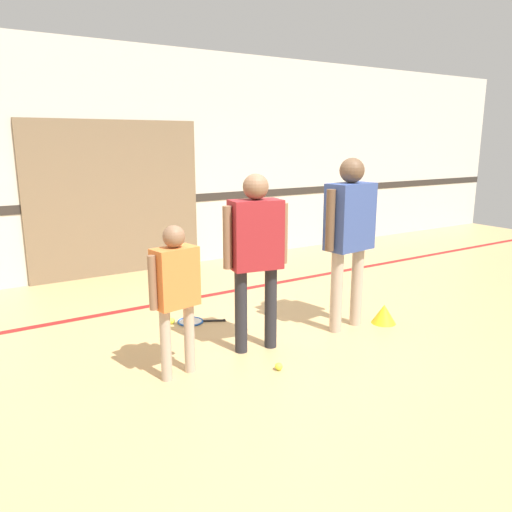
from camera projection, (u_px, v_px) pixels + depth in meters
The scene contains 11 objects.
ground_plane at pixel (270, 345), 4.73m from camera, with size 16.00×16.00×0.00m, color tan.
wall_back at pixel (138, 162), 7.17m from camera, with size 16.00×0.07×3.20m.
wall_panel at pixel (116, 199), 7.04m from camera, with size 2.47×0.05×2.17m.
floor_stripe at pixel (193, 298), 6.13m from camera, with size 14.40×0.10×0.01m.
person_instructor at pixel (256, 244), 4.42m from camera, with size 0.61×0.32×1.62m.
person_student_left at pixel (176, 285), 3.95m from camera, with size 0.47×0.25×1.26m.
person_student_right at pixel (350, 226), 4.93m from camera, with size 0.65×0.33×1.73m.
racket_spare_on_floor at pixel (193, 321), 5.32m from camera, with size 0.53×0.37×0.03m.
tennis_ball_near_instructor at pixel (279, 366), 4.21m from camera, with size 0.07×0.07×0.07m, color #CCE038.
tennis_ball_by_spare_racket at pixel (172, 321), 5.27m from camera, with size 0.07×0.07×0.07m, color #CCE038.
training_cone at pixel (384, 314), 5.28m from camera, with size 0.26×0.26×0.21m.
Camera 1 is at (-2.47, -3.66, 1.90)m, focal length 35.00 mm.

